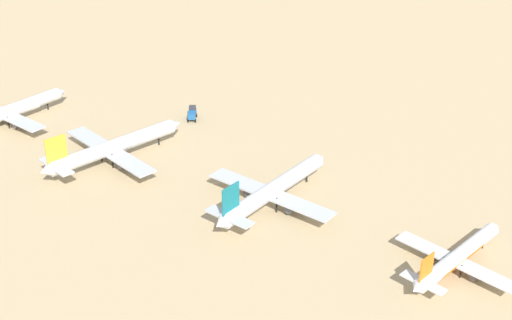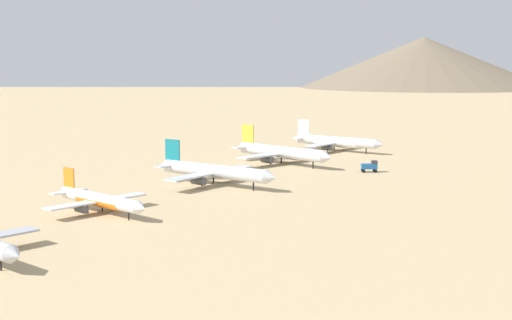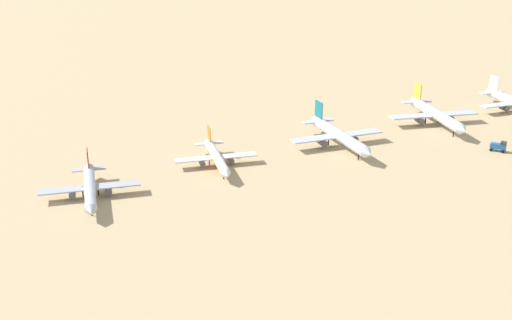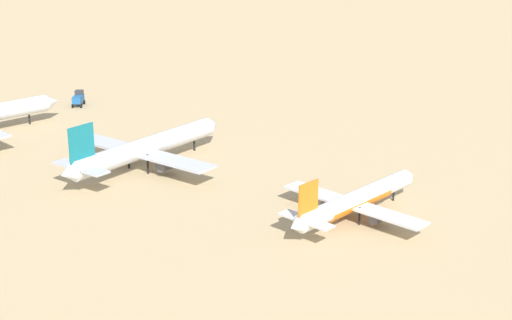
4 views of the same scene
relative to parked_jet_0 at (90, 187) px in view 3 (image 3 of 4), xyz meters
name	(u,v)px [view 3 (image 3 of 4)]	position (x,y,z in m)	size (l,w,h in m)	color
ground_plane	(339,145)	(-10.97, 91.24, -3.54)	(1800.00, 1800.00, 0.00)	tan
parked_jet_0	(90,187)	(0.00, 0.00, 0.00)	(36.35, 29.70, 10.50)	#B2B7C1
parked_jet_1	(216,157)	(-9.11, 43.00, -0.22)	(34.45, 28.16, 9.96)	silver
parked_jet_2	(338,135)	(-10.04, 90.29, 0.75)	(44.10, 35.79, 12.72)	silver
parked_jet_3	(435,114)	(-16.79, 139.16, 0.88)	(45.21, 37.05, 13.12)	silver
service_truck	(499,146)	(17.60, 139.89, -1.46)	(5.66, 5.07, 3.90)	#1E5999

